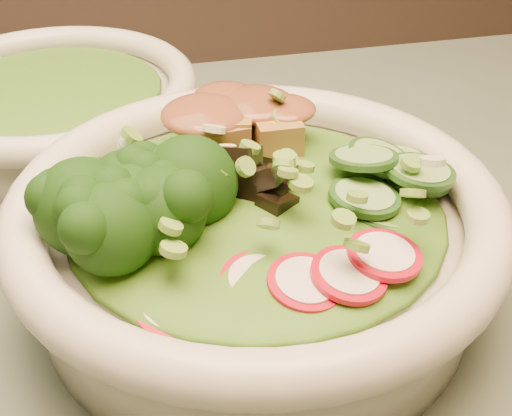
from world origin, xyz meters
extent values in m
cube|color=#526151|center=(0.00, 0.00, 0.73)|extent=(1.20, 0.80, 0.03)
cylinder|color=silver|center=(0.03, 0.04, 0.78)|extent=(0.26, 0.26, 0.06)
torus|color=silver|center=(0.03, 0.04, 0.81)|extent=(0.29, 0.29, 0.03)
cylinder|color=silver|center=(-0.09, 0.26, 0.77)|extent=(0.21, 0.21, 0.04)
torus|color=silver|center=(-0.09, 0.26, 0.80)|extent=(0.23, 0.23, 0.02)
ellipsoid|color=#285B13|center=(0.03, 0.04, 0.81)|extent=(0.22, 0.22, 0.03)
ellipsoid|color=#285B13|center=(-0.09, 0.26, 0.80)|extent=(0.15, 0.15, 0.02)
ellipsoid|color=brown|center=(0.02, 0.11, 0.84)|extent=(0.08, 0.06, 0.02)
camera|label=1|loc=(-0.05, -0.29, 1.05)|focal=50.00mm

